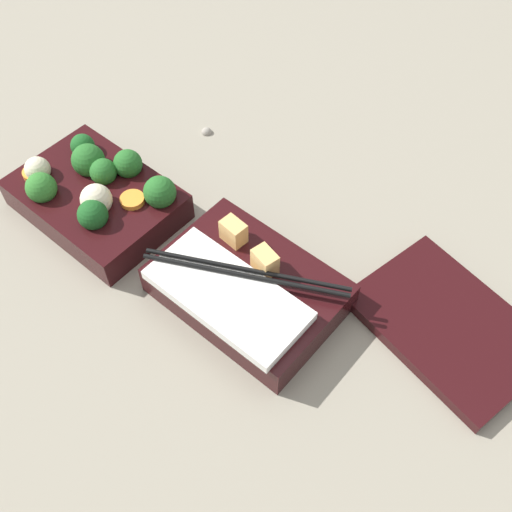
# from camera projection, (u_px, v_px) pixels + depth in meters

# --- Properties ---
(ground_plane) EXTENTS (3.00, 3.00, 0.00)m
(ground_plane) POSITION_uv_depth(u_px,v_px,m) (177.00, 247.00, 0.72)
(ground_plane) COLOR gray
(bento_tray_vegetable) EXTENTS (0.20, 0.14, 0.07)m
(bento_tray_vegetable) POSITION_uv_depth(u_px,v_px,m) (96.00, 194.00, 0.74)
(bento_tray_vegetable) COLOR black
(bento_tray_vegetable) RESTS_ON ground_plane
(bento_tray_rice) EXTENTS (0.21, 0.14, 0.07)m
(bento_tray_rice) POSITION_uv_depth(u_px,v_px,m) (244.00, 290.00, 0.66)
(bento_tray_rice) COLOR black
(bento_tray_rice) RESTS_ON ground_plane
(bento_lid) EXTENTS (0.22, 0.17, 0.01)m
(bento_lid) POSITION_uv_depth(u_px,v_px,m) (448.00, 325.00, 0.65)
(bento_lid) COLOR black
(bento_lid) RESTS_ON ground_plane
(pebble_0) EXTENTS (0.02, 0.02, 0.02)m
(pebble_0) POSITION_uv_depth(u_px,v_px,m) (206.00, 131.00, 0.84)
(pebble_0) COLOR gray
(pebble_0) RESTS_ON ground_plane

